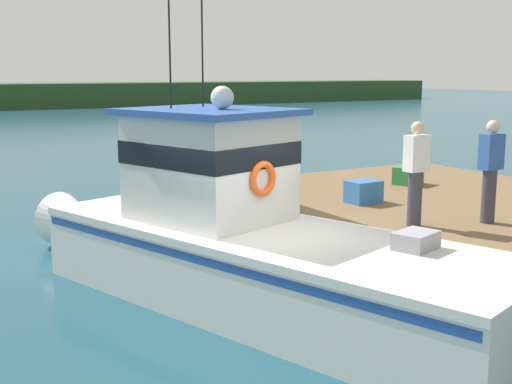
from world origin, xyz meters
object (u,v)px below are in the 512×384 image
at_px(deckhand_by_the_boat, 416,171).
at_px(crate_stack_near_edge, 408,175).
at_px(deckhand_further_back, 490,169).
at_px(main_fishing_boat, 239,238).
at_px(crate_single_far, 363,192).

bearing_deg(deckhand_by_the_boat, crate_stack_near_edge, 48.16).
relative_size(deckhand_by_the_boat, deckhand_further_back, 1.00).
distance_m(crate_stack_near_edge, deckhand_by_the_boat, 4.03).
distance_m(main_fishing_boat, crate_single_far, 2.95).
distance_m(main_fishing_boat, crate_stack_near_edge, 5.27).
bearing_deg(deckhand_further_back, main_fishing_boat, 152.97).
relative_size(crate_single_far, deckhand_by_the_boat, 0.37).
height_order(deckhand_by_the_boat, deckhand_further_back, same).
distance_m(deckhand_by_the_boat, deckhand_further_back, 1.25).
height_order(main_fishing_boat, deckhand_further_back, main_fishing_boat).
xyz_separation_m(crate_stack_near_edge, deckhand_further_back, (-1.48, -3.39, 0.67)).
xyz_separation_m(crate_stack_near_edge, deckhand_by_the_boat, (-2.65, -2.96, 0.67)).
distance_m(crate_single_far, deckhand_further_back, 2.46).
bearing_deg(deckhand_by_the_boat, deckhand_further_back, -19.99).
xyz_separation_m(crate_single_far, deckhand_by_the_boat, (-0.52, -1.86, 0.66)).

